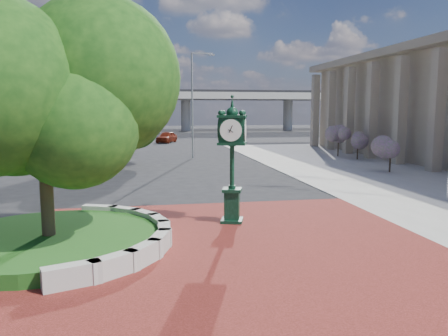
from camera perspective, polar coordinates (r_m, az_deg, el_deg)
ground at (r=13.31m, az=0.06°, el=-9.31°), size 200.00×200.00×0.00m
plaza at (r=12.36m, az=0.89°, el=-10.54°), size 12.00×12.00×0.04m
planter_wall at (r=13.05m, az=-11.86°, el=-8.57°), size 2.96×6.77×0.54m
grass_bed at (r=13.36m, az=-21.84°, el=-8.91°), size 6.10×6.10×0.40m
overpass at (r=82.61m, az=-8.69°, el=9.30°), size 90.00×12.00×7.50m
tree_planter at (r=12.85m, az=-22.61°, el=6.37°), size 5.20×5.20×6.33m
tree_street at (r=30.60m, az=-13.39°, el=6.17°), size 4.40×4.40×5.45m
post_clock at (r=14.76m, az=1.07°, el=1.72°), size 1.07×1.07×4.30m
parked_car at (r=53.14m, az=-7.49°, el=4.04°), size 3.04×4.30×1.36m
street_lamp_near at (r=35.50m, az=-3.85°, el=9.25°), size 1.89×0.28×8.42m
street_lamp_far at (r=57.14m, az=-9.82°, el=8.25°), size 1.79×0.46×7.99m
shrub_near at (r=28.97m, az=20.95°, el=2.55°), size 1.20×1.20×2.20m
shrub_mid at (r=35.71m, az=17.09°, el=3.56°), size 1.20×1.20×2.20m
shrub_far at (r=37.70m, az=14.73°, el=3.84°), size 1.20×1.20×2.20m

